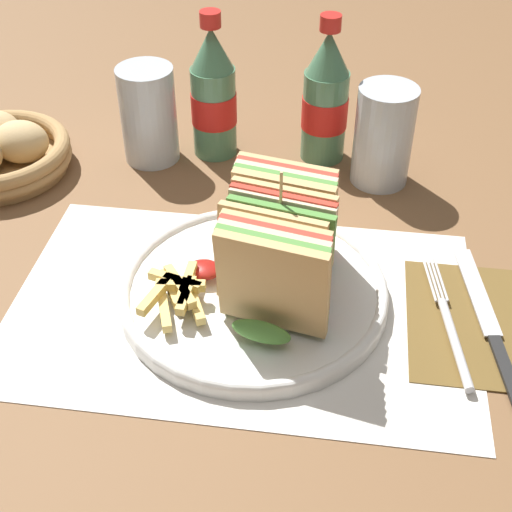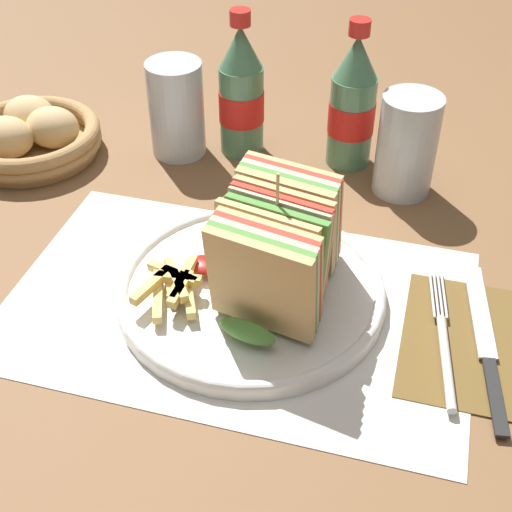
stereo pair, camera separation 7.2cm
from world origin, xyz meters
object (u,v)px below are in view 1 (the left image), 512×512
at_px(coke_bottle_far, 325,100).
at_px(glass_near, 383,136).
at_px(knife, 488,322).
at_px(plate_main, 253,291).
at_px(coke_bottle_near, 213,96).
at_px(club_sandwich, 278,245).
at_px(glass_far, 149,115).
at_px(fork, 450,328).

relative_size(coke_bottle_far, glass_near, 1.52).
bearing_deg(knife, plate_main, 169.05).
height_order(knife, coke_bottle_near, coke_bottle_near).
relative_size(club_sandwich, glass_far, 1.50).
bearing_deg(fork, club_sandwich, 162.07).
relative_size(knife, coke_bottle_far, 1.15).
bearing_deg(knife, coke_bottle_far, 113.01).
bearing_deg(fork, glass_near, 96.16).
bearing_deg(coke_bottle_near, club_sandwich, -67.44).
relative_size(coke_bottle_near, glass_far, 1.52).
xyz_separation_m(coke_bottle_far, glass_far, (-0.22, -0.03, -0.02)).
height_order(glass_near, glass_far, same).
relative_size(coke_bottle_far, glass_far, 1.52).
xyz_separation_m(plate_main, glass_near, (0.13, 0.24, 0.05)).
distance_m(fork, coke_bottle_near, 0.43).
height_order(coke_bottle_near, glass_near, coke_bottle_near).
xyz_separation_m(coke_bottle_near, coke_bottle_far, (0.14, 0.01, 0.00)).
distance_m(plate_main, glass_near, 0.28).
bearing_deg(plate_main, club_sandwich, 7.39).
height_order(fork, glass_near, glass_near).
xyz_separation_m(plate_main, club_sandwich, (0.02, 0.00, 0.06)).
bearing_deg(glass_near, coke_bottle_near, 169.96).
height_order(fork, coke_bottle_far, coke_bottle_far).
bearing_deg(coke_bottle_near, coke_bottle_far, 3.25).
bearing_deg(knife, glass_far, 138.30).
xyz_separation_m(coke_bottle_near, glass_far, (-0.08, -0.03, -0.02)).
bearing_deg(fork, coke_bottle_near, 124.61).
bearing_deg(fork, glass_far, 134.08).
bearing_deg(club_sandwich, glass_near, 66.91).
height_order(plate_main, glass_far, glass_far).
xyz_separation_m(glass_near, glass_far, (-0.30, 0.01, 0.00)).
height_order(plate_main, coke_bottle_near, coke_bottle_near).
xyz_separation_m(fork, glass_far, (-0.37, 0.28, 0.05)).
xyz_separation_m(coke_bottle_near, glass_near, (0.22, -0.04, -0.02)).
bearing_deg(glass_far, knife, -33.01).
relative_size(coke_bottle_near, glass_near, 1.52).
xyz_separation_m(plate_main, fork, (0.20, -0.02, -0.00)).
xyz_separation_m(plate_main, knife, (0.23, -0.01, -0.00)).
relative_size(plate_main, club_sandwich, 1.46).
bearing_deg(fork, coke_bottle_far, 106.24).
distance_m(club_sandwich, coke_bottle_near, 0.30).
xyz_separation_m(fork, coke_bottle_far, (-0.15, 0.31, 0.07)).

